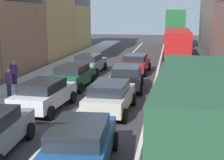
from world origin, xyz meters
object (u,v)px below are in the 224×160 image
at_px(pedestrian_far_sidewalk, 14,72).
at_px(sedan_centre_lane_second, 80,143).
at_px(sedan_left_lane_third, 44,94).
at_px(sedan_centre_lane_fifth, 136,63).
at_px(wagon_right_lane_far, 185,80).
at_px(bus_mid_queue_primary, 177,41).
at_px(pedestrian_near_kerb, 9,82).
at_px(coupe_centre_lane_fourth, 126,77).
at_px(sedan_left_lane_fifth, 89,63).
at_px(sedan_left_lane_fourth, 73,75).
at_px(bus_far_queue_secondary, 176,26).
at_px(hatchback_centre_lane_third, 110,96).
at_px(sedan_right_lane_behind_truck, 189,105).
at_px(removalist_box_truck, 213,135).

bearing_deg(pedestrian_far_sidewalk, sedan_centre_lane_second, -145.12).
distance_m(sedan_left_lane_third, sedan_centre_lane_fifth, 11.60).
relative_size(wagon_right_lane_far, bus_mid_queue_primary, 0.41).
distance_m(sedan_centre_lane_second, pedestrian_near_kerb, 9.95).
bearing_deg(wagon_right_lane_far, sedan_centre_lane_fifth, 29.37).
bearing_deg(coupe_centre_lane_fourth, sedan_left_lane_third, 143.39).
height_order(coupe_centre_lane_fourth, sedan_left_lane_fifth, same).
height_order(sedan_left_lane_fourth, bus_mid_queue_primary, bus_mid_queue_primary).
xyz_separation_m(sedan_left_lane_fourth, bus_mid_queue_primary, (6.74, 15.98, 0.96)).
distance_m(sedan_left_lane_third, bus_far_queue_secondary, 34.24).
xyz_separation_m(pedestrian_near_kerb, pedestrian_far_sidewalk, (-1.13, 3.04, 0.00)).
height_order(sedan_left_lane_third, sedan_left_lane_fifth, same).
bearing_deg(sedan_centre_lane_fifth, pedestrian_near_kerb, 148.89).
bearing_deg(wagon_right_lane_far, sedan_left_lane_third, 124.45).
relative_size(sedan_centre_lane_second, sedan_left_lane_fourth, 1.01).
bearing_deg(sedan_centre_lane_second, hatchback_centre_lane_third, -2.67).
distance_m(sedan_centre_lane_fifth, sedan_right_lane_behind_truck, 12.36).
bearing_deg(sedan_right_lane_behind_truck, hatchback_centre_lane_third, 74.50).
bearing_deg(sedan_centre_lane_second, sedan_left_lane_fourth, 13.25).
xyz_separation_m(hatchback_centre_lane_third, sedan_left_lane_fourth, (-3.28, 5.02, 0.00)).
bearing_deg(sedan_centre_lane_fifth, sedan_right_lane_behind_truck, -160.82).
bearing_deg(removalist_box_truck, pedestrian_far_sidewalk, 43.05).
distance_m(sedan_right_lane_behind_truck, bus_mid_queue_primary, 21.89).
distance_m(removalist_box_truck, wagon_right_lane_far, 12.71).
bearing_deg(bus_mid_queue_primary, sedan_centre_lane_second, 173.04).
bearing_deg(bus_mid_queue_primary, wagon_right_lane_far, -179.13).
bearing_deg(sedan_left_lane_fourth, sedan_centre_lane_fifth, -26.65).
xyz_separation_m(removalist_box_truck, sedan_left_lane_fifth, (-7.29, 18.25, -1.18)).
xyz_separation_m(removalist_box_truck, bus_mid_queue_primary, (-0.33, 28.89, -0.21)).
relative_size(hatchback_centre_lane_third, sedan_left_lane_fifth, 1.00).
relative_size(hatchback_centre_lane_third, sedan_centre_lane_fifth, 0.99).
xyz_separation_m(sedan_left_lane_fourth, wagon_right_lane_far, (6.97, -0.26, 0.00)).
bearing_deg(sedan_right_lane_behind_truck, sedan_centre_lane_fifth, 14.69).
xyz_separation_m(sedan_left_lane_third, pedestrian_far_sidewalk, (-3.91, 4.92, 0.15)).
distance_m(sedan_centre_lane_second, sedan_right_lane_behind_truck, 6.22).
height_order(coupe_centre_lane_fourth, bus_far_queue_secondary, bus_far_queue_secondary).
distance_m(sedan_right_lane_behind_truck, pedestrian_near_kerb, 10.03).
bearing_deg(removalist_box_truck, hatchback_centre_lane_third, 27.85).
height_order(hatchback_centre_lane_third, wagon_right_lane_far, same).
distance_m(wagon_right_lane_far, bus_far_queue_secondary, 28.71).
relative_size(hatchback_centre_lane_third, sedan_right_lane_behind_truck, 1.00).
distance_m(hatchback_centre_lane_third, sedan_centre_lane_fifth, 10.97).
distance_m(removalist_box_truck, bus_far_queue_secondary, 41.30).
bearing_deg(bus_far_queue_secondary, sedan_right_lane_behind_truck, -178.12).
height_order(removalist_box_truck, wagon_right_lane_far, removalist_box_truck).
relative_size(coupe_centre_lane_fourth, pedestrian_near_kerb, 2.65).
relative_size(sedan_left_lane_third, sedan_left_lane_fourth, 1.00).
bearing_deg(sedan_left_lane_fifth, sedan_left_lane_third, -176.62).
bearing_deg(pedestrian_near_kerb, hatchback_centre_lane_third, 159.11).
relative_size(sedan_left_lane_third, sedan_right_lane_behind_truck, 1.01).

